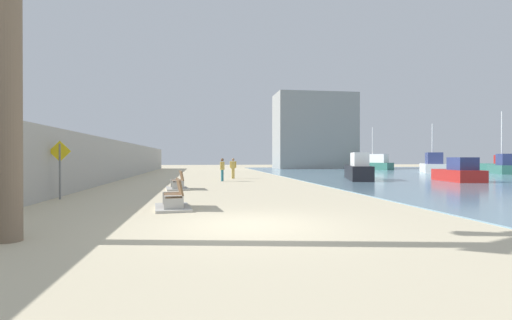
{
  "coord_description": "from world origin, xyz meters",
  "views": [
    {
      "loc": [
        -1.2,
        -9.19,
        1.67
      ],
      "look_at": [
        1.99,
        12.02,
        1.54
      ],
      "focal_mm": 26.22,
      "sensor_mm": 36.0,
      "label": 1
    }
  ],
  "objects_px": {
    "person_walking": "(233,167)",
    "person_standing": "(222,168)",
    "boat_outer": "(358,170)",
    "boat_far_right": "(503,166)",
    "bench_far": "(178,185)",
    "boat_nearest": "(503,165)",
    "boat_far_left": "(433,165)",
    "boat_mid_bay": "(459,173)",
    "boat_distant": "(375,164)",
    "bench_near": "(173,201)",
    "pedestrian_sign": "(60,163)"
  },
  "relations": [
    {
      "from": "boat_mid_bay",
      "to": "boat_far_left",
      "type": "bearing_deg",
      "value": 61.86
    },
    {
      "from": "boat_nearest",
      "to": "pedestrian_sign",
      "type": "height_order",
      "value": "pedestrian_sign"
    },
    {
      "from": "boat_mid_bay",
      "to": "boat_outer",
      "type": "bearing_deg",
      "value": 153.02
    },
    {
      "from": "boat_far_left",
      "to": "boat_nearest",
      "type": "bearing_deg",
      "value": 9.12
    },
    {
      "from": "boat_distant",
      "to": "pedestrian_sign",
      "type": "bearing_deg",
      "value": -132.51
    },
    {
      "from": "person_walking",
      "to": "boat_far_left",
      "type": "height_order",
      "value": "boat_far_left"
    },
    {
      "from": "bench_far",
      "to": "boat_nearest",
      "type": "bearing_deg",
      "value": 27.54
    },
    {
      "from": "bench_near",
      "to": "pedestrian_sign",
      "type": "relative_size",
      "value": 0.94
    },
    {
      "from": "person_standing",
      "to": "boat_far_left",
      "type": "xyz_separation_m",
      "value": [
        23.71,
        11.09,
        -0.11
      ]
    },
    {
      "from": "bench_far",
      "to": "person_standing",
      "type": "height_order",
      "value": "person_standing"
    },
    {
      "from": "boat_far_left",
      "to": "boat_outer",
      "type": "distance_m",
      "value": 17.55
    },
    {
      "from": "bench_near",
      "to": "boat_far_right",
      "type": "xyz_separation_m",
      "value": [
        31.29,
        21.2,
        0.56
      ]
    },
    {
      "from": "person_standing",
      "to": "boat_outer",
      "type": "bearing_deg",
      "value": -0.21
    },
    {
      "from": "person_standing",
      "to": "boat_distant",
      "type": "distance_m",
      "value": 30.67
    },
    {
      "from": "bench_far",
      "to": "boat_distant",
      "type": "xyz_separation_m",
      "value": [
        24.78,
        27.67,
        0.59
      ]
    },
    {
      "from": "boat_far_right",
      "to": "boat_nearest",
      "type": "bearing_deg",
      "value": 47.82
    },
    {
      "from": "boat_distant",
      "to": "boat_mid_bay",
      "type": "relative_size",
      "value": 1.34
    },
    {
      "from": "boat_outer",
      "to": "boat_nearest",
      "type": "distance_m",
      "value": 26.92
    },
    {
      "from": "person_standing",
      "to": "boat_far_left",
      "type": "distance_m",
      "value": 26.18
    },
    {
      "from": "boat_mid_bay",
      "to": "boat_far_right",
      "type": "height_order",
      "value": "boat_far_right"
    },
    {
      "from": "bench_far",
      "to": "boat_far_right",
      "type": "xyz_separation_m",
      "value": [
        31.59,
        13.58,
        0.56
      ]
    },
    {
      "from": "pedestrian_sign",
      "to": "bench_near",
      "type": "bearing_deg",
      "value": -36.43
    },
    {
      "from": "person_walking",
      "to": "person_standing",
      "type": "relative_size",
      "value": 0.99
    },
    {
      "from": "person_standing",
      "to": "boat_nearest",
      "type": "relative_size",
      "value": 0.23
    },
    {
      "from": "boat_far_right",
      "to": "boat_distant",
      "type": "bearing_deg",
      "value": 115.78
    },
    {
      "from": "pedestrian_sign",
      "to": "person_standing",
      "type": "bearing_deg",
      "value": 55.89
    },
    {
      "from": "person_standing",
      "to": "boat_far_left",
      "type": "height_order",
      "value": "boat_far_left"
    },
    {
      "from": "boat_distant",
      "to": "boat_nearest",
      "type": "distance_m",
      "value": 14.59
    },
    {
      "from": "boat_nearest",
      "to": "boat_mid_bay",
      "type": "bearing_deg",
      "value": -138.26
    },
    {
      "from": "bench_far",
      "to": "person_standing",
      "type": "relative_size",
      "value": 1.36
    },
    {
      "from": "person_walking",
      "to": "boat_far_left",
      "type": "xyz_separation_m",
      "value": [
        22.66,
        7.83,
        -0.1
      ]
    },
    {
      "from": "boat_mid_bay",
      "to": "boat_far_right",
      "type": "relative_size",
      "value": 0.68
    },
    {
      "from": "boat_outer",
      "to": "boat_far_right",
      "type": "distance_m",
      "value": 20.09
    },
    {
      "from": "bench_far",
      "to": "boat_far_left",
      "type": "xyz_separation_m",
      "value": [
        26.44,
        17.44,
        0.6
      ]
    },
    {
      "from": "boat_far_right",
      "to": "person_standing",
      "type": "bearing_deg",
      "value": -165.95
    },
    {
      "from": "bench_near",
      "to": "boat_distant",
      "type": "bearing_deg",
      "value": 55.26
    },
    {
      "from": "person_walking",
      "to": "boat_distant",
      "type": "bearing_deg",
      "value": 40.69
    },
    {
      "from": "person_standing",
      "to": "boat_far_right",
      "type": "distance_m",
      "value": 29.75
    },
    {
      "from": "person_standing",
      "to": "boat_far_left",
      "type": "bearing_deg",
      "value": 25.07
    },
    {
      "from": "bench_near",
      "to": "bench_far",
      "type": "bearing_deg",
      "value": 92.31
    },
    {
      "from": "boat_distant",
      "to": "person_walking",
      "type": "bearing_deg",
      "value": -139.31
    },
    {
      "from": "person_standing",
      "to": "boat_mid_bay",
      "type": "distance_m",
      "value": 16.42
    },
    {
      "from": "bench_near",
      "to": "boat_distant",
      "type": "relative_size",
      "value": 0.38
    },
    {
      "from": "bench_near",
      "to": "boat_far_left",
      "type": "xyz_separation_m",
      "value": [
        26.13,
        25.07,
        0.6
      ]
    },
    {
      "from": "bench_far",
      "to": "person_walking",
      "type": "bearing_deg",
      "value": 68.52
    },
    {
      "from": "boat_far_left",
      "to": "pedestrian_sign",
      "type": "relative_size",
      "value": 2.67
    },
    {
      "from": "person_standing",
      "to": "boat_outer",
      "type": "height_order",
      "value": "boat_outer"
    },
    {
      "from": "bench_far",
      "to": "boat_outer",
      "type": "bearing_deg",
      "value": 26.15
    },
    {
      "from": "boat_far_left",
      "to": "boat_mid_bay",
      "type": "relative_size",
      "value": 1.46
    },
    {
      "from": "person_walking",
      "to": "boat_far_left",
      "type": "relative_size",
      "value": 0.26
    }
  ]
}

